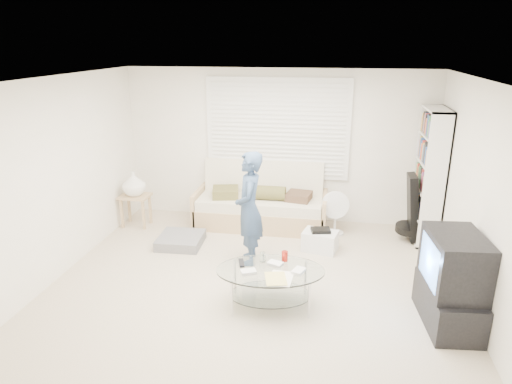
% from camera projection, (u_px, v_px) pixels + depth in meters
% --- Properties ---
extents(ground, '(5.00, 5.00, 0.00)m').
position_uv_depth(ground, '(254.00, 282.00, 5.77)').
color(ground, tan).
rests_on(ground, ground).
extents(room_shell, '(5.02, 4.52, 2.51)m').
position_uv_depth(room_shell, '(260.00, 147.00, 5.70)').
color(room_shell, silver).
rests_on(room_shell, ground).
extents(window_blinds, '(2.32, 0.08, 1.62)m').
position_uv_depth(window_blinds, '(277.00, 129.00, 7.33)').
color(window_blinds, silver).
rests_on(window_blinds, ground).
extents(futon_sofa, '(2.12, 0.85, 1.04)m').
position_uv_depth(futon_sofa, '(261.00, 205.00, 7.45)').
color(futon_sofa, tan).
rests_on(futon_sofa, ground).
extents(grey_floor_pillow, '(0.66, 0.66, 0.14)m').
position_uv_depth(grey_floor_pillow, '(181.00, 240.00, 6.80)').
color(grey_floor_pillow, slate).
rests_on(grey_floor_pillow, ground).
extents(side_table, '(0.46, 0.37, 0.92)m').
position_uv_depth(side_table, '(134.00, 186.00, 7.32)').
color(side_table, tan).
rests_on(side_table, ground).
extents(bookshelf, '(0.32, 0.84, 2.00)m').
position_uv_depth(bookshelf, '(429.00, 176.00, 6.73)').
color(bookshelf, white).
rests_on(bookshelf, ground).
extents(guitar_case, '(0.37, 0.38, 1.02)m').
position_uv_depth(guitar_case, '(412.00, 213.00, 6.82)').
color(guitar_case, black).
rests_on(guitar_case, ground).
extents(floor_fan, '(0.44, 0.29, 0.71)m').
position_uv_depth(floor_fan, '(336.00, 209.00, 7.06)').
color(floor_fan, white).
rests_on(floor_fan, ground).
extents(storage_bin, '(0.54, 0.44, 0.34)m').
position_uv_depth(storage_bin, '(320.00, 240.00, 6.59)').
color(storage_bin, white).
rests_on(storage_bin, ground).
extents(tv_unit, '(0.59, 0.98, 1.02)m').
position_uv_depth(tv_unit, '(451.00, 282.00, 4.78)').
color(tv_unit, black).
rests_on(tv_unit, ground).
extents(coffee_table, '(1.32, 0.95, 0.57)m').
position_uv_depth(coffee_table, '(271.00, 276.00, 5.15)').
color(coffee_table, silver).
rests_on(coffee_table, ground).
extents(standing_person, '(0.44, 0.61, 1.55)m').
position_uv_depth(standing_person, '(249.00, 209.00, 6.05)').
color(standing_person, navy).
rests_on(standing_person, ground).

